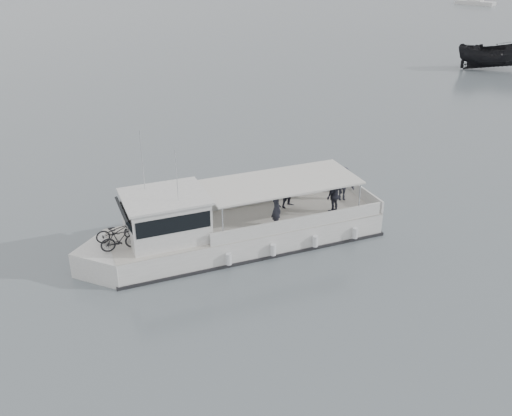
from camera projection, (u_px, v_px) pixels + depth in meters
ground at (275, 236)px, 26.05m from camera, size 1400.00×1400.00×0.00m
tour_boat at (222, 229)px, 24.61m from camera, size 13.48×6.72×5.70m
dark_motorboat at (492, 55)px, 56.99m from camera, size 7.09×6.50×2.71m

